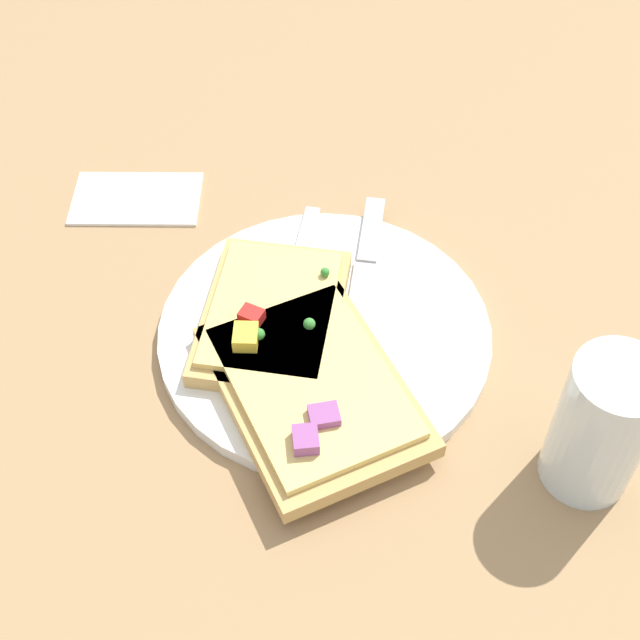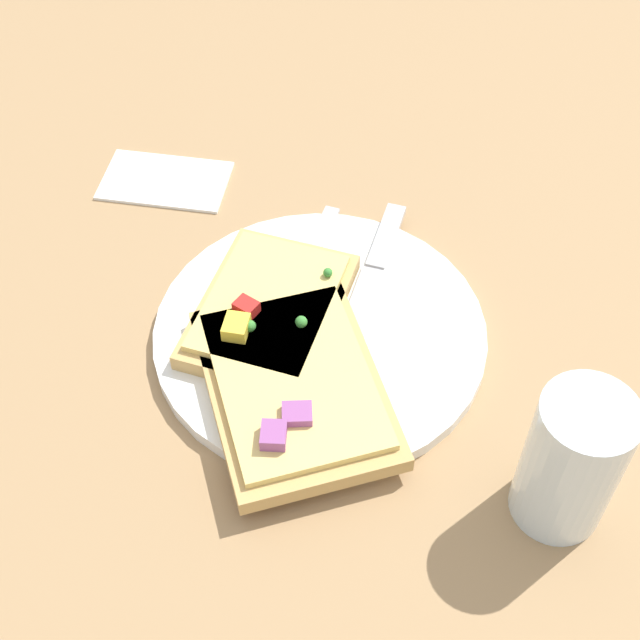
{
  "view_description": "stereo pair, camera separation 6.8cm",
  "coord_description": "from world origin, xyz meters",
  "px_view_note": "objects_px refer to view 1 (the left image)",
  "views": [
    {
      "loc": [
        0.0,
        -0.44,
        0.54
      ],
      "look_at": [
        0.0,
        0.0,
        0.02
      ],
      "focal_mm": 50.0,
      "sensor_mm": 36.0,
      "label": 1
    },
    {
      "loc": [
        0.07,
        -0.43,
        0.54
      ],
      "look_at": [
        0.0,
        0.0,
        0.02
      ],
      "focal_mm": 50.0,
      "sensor_mm": 36.0,
      "label": 2
    }
  ],
  "objects_px": {
    "pizza_slice_corner": "(267,314)",
    "napkin": "(132,197)",
    "knife": "(361,270)",
    "pizza_slice_main": "(307,388)",
    "plate": "(320,333)",
    "fork": "(283,304)",
    "drinking_glass": "(596,427)"
  },
  "relations": [
    {
      "from": "pizza_slice_corner",
      "to": "napkin",
      "type": "relative_size",
      "value": 1.38
    },
    {
      "from": "pizza_slice_main",
      "to": "drinking_glass",
      "type": "bearing_deg",
      "value": -131.66
    },
    {
      "from": "plate",
      "to": "drinking_glass",
      "type": "relative_size",
      "value": 2.29
    },
    {
      "from": "plate",
      "to": "drinking_glass",
      "type": "height_order",
      "value": "drinking_glass"
    },
    {
      "from": "fork",
      "to": "knife",
      "type": "distance_m",
      "value": 0.07
    },
    {
      "from": "napkin",
      "to": "knife",
      "type": "bearing_deg",
      "value": -25.92
    },
    {
      "from": "plate",
      "to": "fork",
      "type": "distance_m",
      "value": 0.04
    },
    {
      "from": "plate",
      "to": "pizza_slice_main",
      "type": "xyz_separation_m",
      "value": [
        -0.01,
        -0.06,
        0.02
      ]
    },
    {
      "from": "plate",
      "to": "pizza_slice_main",
      "type": "relative_size",
      "value": 1.25
    },
    {
      "from": "pizza_slice_main",
      "to": "drinking_glass",
      "type": "relative_size",
      "value": 1.83
    },
    {
      "from": "pizza_slice_corner",
      "to": "napkin",
      "type": "xyz_separation_m",
      "value": [
        -0.13,
        0.15,
        -0.02
      ]
    },
    {
      "from": "napkin",
      "to": "plate",
      "type": "bearing_deg",
      "value": -42.94
    },
    {
      "from": "fork",
      "to": "pizza_slice_corner",
      "type": "relative_size",
      "value": 1.26
    },
    {
      "from": "plate",
      "to": "pizza_slice_corner",
      "type": "height_order",
      "value": "pizza_slice_corner"
    },
    {
      "from": "pizza_slice_corner",
      "to": "drinking_glass",
      "type": "relative_size",
      "value": 1.4
    },
    {
      "from": "fork",
      "to": "napkin",
      "type": "bearing_deg",
      "value": -124.09
    },
    {
      "from": "knife",
      "to": "napkin",
      "type": "distance_m",
      "value": 0.23
    },
    {
      "from": "knife",
      "to": "fork",
      "type": "bearing_deg",
      "value": -51.96
    },
    {
      "from": "fork",
      "to": "pizza_slice_main",
      "type": "relative_size",
      "value": 0.96
    },
    {
      "from": "pizza_slice_corner",
      "to": "pizza_slice_main",
      "type": "bearing_deg",
      "value": -146.64
    },
    {
      "from": "fork",
      "to": "drinking_glass",
      "type": "relative_size",
      "value": 1.76
    },
    {
      "from": "pizza_slice_main",
      "to": "knife",
      "type": "bearing_deg",
      "value": -44.5
    },
    {
      "from": "pizza_slice_corner",
      "to": "napkin",
      "type": "height_order",
      "value": "pizza_slice_corner"
    },
    {
      "from": "pizza_slice_main",
      "to": "napkin",
      "type": "xyz_separation_m",
      "value": [
        -0.16,
        0.22,
        -0.02
      ]
    },
    {
      "from": "knife",
      "to": "pizza_slice_corner",
      "type": "xyz_separation_m",
      "value": [
        -0.07,
        -0.05,
        0.01
      ]
    },
    {
      "from": "fork",
      "to": "pizza_slice_main",
      "type": "xyz_separation_m",
      "value": [
        0.02,
        -0.09,
        0.01
      ]
    },
    {
      "from": "drinking_glass",
      "to": "plate",
      "type": "bearing_deg",
      "value": 146.91
    },
    {
      "from": "fork",
      "to": "pizza_slice_corner",
      "type": "xyz_separation_m",
      "value": [
        -0.01,
        -0.02,
        0.01
      ]
    },
    {
      "from": "drinking_glass",
      "to": "napkin",
      "type": "bearing_deg",
      "value": 141.8
    },
    {
      "from": "knife",
      "to": "pizza_slice_main",
      "type": "bearing_deg",
      "value": -11.17
    },
    {
      "from": "fork",
      "to": "knife",
      "type": "relative_size",
      "value": 0.99
    },
    {
      "from": "drinking_glass",
      "to": "napkin",
      "type": "relative_size",
      "value": 0.99
    }
  ]
}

